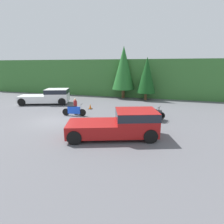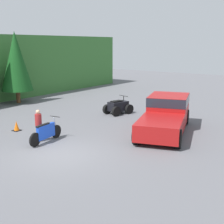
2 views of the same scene
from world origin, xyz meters
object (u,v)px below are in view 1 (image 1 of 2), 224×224
(pickup_truck_red, at_px, (121,123))
(rider_person, at_px, (75,106))
(dirt_bike, at_px, (74,111))
(pickup_truck_second, at_px, (49,96))
(quad_atv, at_px, (153,114))
(traffic_cone, at_px, (90,107))

(pickup_truck_red, relative_size, rider_person, 3.90)
(dirt_bike, bearing_deg, pickup_truck_red, -42.91)
(pickup_truck_second, height_order, quad_atv, pickup_truck_second)
(pickup_truck_red, distance_m, rider_person, 7.02)
(pickup_truck_second, bearing_deg, rider_person, -52.90)
(quad_atv, relative_size, traffic_cone, 3.82)
(pickup_truck_second, distance_m, quad_atv, 13.31)
(pickup_truck_second, bearing_deg, dirt_bike, -55.68)
(dirt_bike, xyz_separation_m, traffic_cone, (0.45, 2.92, -0.23))
(quad_atv, bearing_deg, rider_person, -163.77)
(dirt_bike, distance_m, quad_atv, 7.39)
(rider_person, relative_size, traffic_cone, 2.92)
(pickup_truck_red, height_order, quad_atv, pickup_truck_red)
(rider_person, height_order, traffic_cone, rider_person)
(pickup_truck_red, height_order, pickup_truck_second, same)
(pickup_truck_second, relative_size, traffic_cone, 11.48)
(pickup_truck_second, xyz_separation_m, quad_atv, (12.86, -3.36, -0.50))
(pickup_truck_red, bearing_deg, pickup_truck_second, 125.97)
(pickup_truck_red, xyz_separation_m, rider_person, (-5.57, 4.27, -0.12))
(pickup_truck_red, xyz_separation_m, pickup_truck_second, (-11.02, 7.93, 0.00))
(rider_person, bearing_deg, pickup_truck_red, -27.18)
(quad_atv, height_order, traffic_cone, quad_atv)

